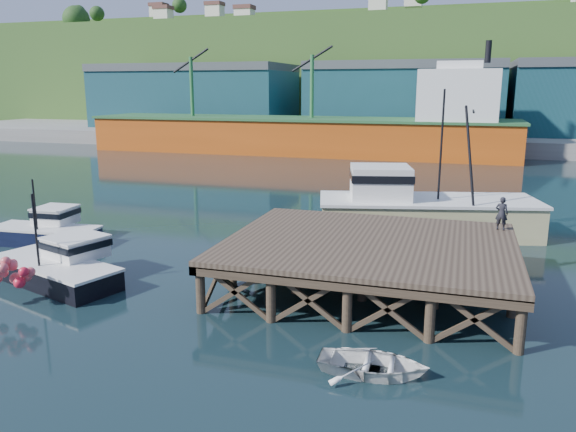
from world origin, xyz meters
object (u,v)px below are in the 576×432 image
at_px(dinghy, 373,364).
at_px(boat_black, 59,265).
at_px(trawler, 423,205).
at_px(boat_navy, 48,230).
at_px(dockworker, 502,213).

bearing_deg(dinghy, boat_black, 72.09).
bearing_deg(trawler, dinghy, -104.22).
distance_m(boat_navy, boat_black, 7.18).
xyz_separation_m(trawler, dinghy, (-0.10, -17.51, -1.39)).
bearing_deg(trawler, boat_black, -151.70).
bearing_deg(boat_navy, dockworker, 0.41).
xyz_separation_m(boat_navy, trawler, (19.74, 8.21, 0.98)).
xyz_separation_m(boat_navy, boat_black, (4.98, -5.17, 0.01)).
xyz_separation_m(boat_black, trawler, (14.76, 13.38, 0.97)).
distance_m(trawler, dinghy, 17.57).
relative_size(trawler, dockworker, 8.63).
height_order(boat_navy, trawler, trawler).
bearing_deg(boat_black, trawler, 59.94).
distance_m(boat_navy, dockworker, 23.82).
distance_m(boat_black, trawler, 19.95).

